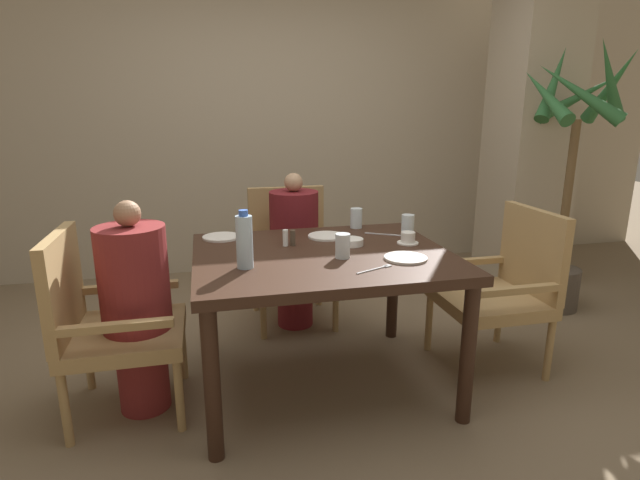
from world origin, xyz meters
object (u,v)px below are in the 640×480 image
plate_main_left (406,258)px  plate_main_right (327,236)px  glass_tall_near (343,246)px  diner_in_left_chair (137,306)px  diner_in_far_chair (294,249)px  chair_right_side (504,285)px  chair_far_side (291,251)px  teacup_with_saucer (408,239)px  bowl_small (351,242)px  chair_left_side (105,320)px  potted_palm (568,188)px  water_bottle (244,241)px  glass_tall_far (356,218)px  plate_dessert_center (221,237)px  glass_tall_mid (408,225)px

plate_main_left → plate_main_right: size_ratio=1.00×
glass_tall_near → diner_in_left_chair: bearing=173.3°
diner_in_far_chair → chair_right_side: (1.05, -0.80, -0.05)m
chair_far_side → teacup_with_saucer: chair_far_side is taller
chair_right_side → bowl_small: (-0.87, 0.10, 0.28)m
chair_left_side → chair_far_side: bearing=42.0°
potted_palm → teacup_with_saucer: size_ratio=16.55×
diner_in_left_chair → water_bottle: diner_in_left_chair is taller
chair_far_side → glass_tall_near: chair_far_side is taller
chair_right_side → glass_tall_near: chair_right_side is taller
chair_left_side → bowl_small: (1.23, 0.10, 0.28)m
diner_in_left_chair → glass_tall_far: bearing=20.9°
teacup_with_saucer → glass_tall_near: size_ratio=0.95×
glass_tall_near → teacup_with_saucer: bearing=22.7°
plate_dessert_center → water_bottle: water_bottle is taller
water_bottle → diner_in_left_chair: bearing=162.2°
chair_left_side → glass_tall_far: (1.37, 0.47, 0.32)m
plate_main_left → plate_dessert_center: size_ratio=1.00×
bowl_small → glass_tall_far: bearing=69.2°
chair_right_side → water_bottle: bearing=-173.6°
plate_main_right → chair_right_side: bearing=-16.8°
plate_main_left → glass_tall_far: bearing=93.3°
chair_far_side → bowl_small: 0.91m
potted_palm → diner_in_left_chair: bearing=-167.1°
chair_left_side → glass_tall_near: 1.18m
water_bottle → glass_tall_near: 0.48m
glass_tall_near → glass_tall_far: size_ratio=1.00×
diner_in_left_chair → bowl_small: diner_in_left_chair is taller
plate_main_left → plate_dessert_center: bearing=144.2°
plate_dessert_center → plate_main_right: bearing=-11.1°
diner_in_far_chair → bowl_small: diner_in_far_chair is taller
plate_main_left → bowl_small: size_ratio=1.65×
diner_in_far_chair → glass_tall_far: diner_in_far_chair is taller
potted_palm → plate_main_left: size_ratio=9.08×
chair_left_side → glass_tall_far: size_ratio=7.57×
chair_left_side → plate_dessert_center: chair_left_side is taller
diner_in_far_chair → glass_tall_mid: bearing=-46.2°
diner_in_far_chair → diner_in_left_chair: bearing=-138.6°
glass_tall_far → chair_left_side: bearing=-161.2°
potted_palm → teacup_with_saucer: bearing=-157.8°
bowl_small → glass_tall_far: 0.40m
plate_main_left → plate_main_right: (-0.27, 0.50, 0.00)m
diner_in_left_chair → plate_main_right: (1.00, 0.29, 0.21)m
teacup_with_saucer → bowl_small: size_ratio=0.91×
diner_in_far_chair → chair_left_side: bearing=-142.8°
chair_right_side → glass_tall_far: bearing=147.3°
teacup_with_saucer → water_bottle: bearing=-166.1°
teacup_with_saucer → glass_tall_near: bearing=-157.3°
diner_in_left_chair → glass_tall_far: size_ratio=8.73×
diner_in_left_chair → chair_far_side: (0.91, 0.95, -0.05)m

